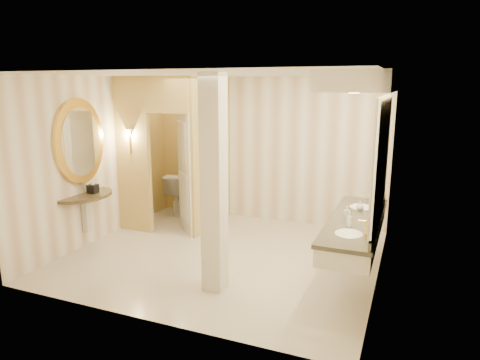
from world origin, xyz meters
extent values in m
plane|color=beige|center=(0.00, 0.00, 0.00)|extent=(4.50, 4.50, 0.00)
plane|color=silver|center=(0.00, 0.00, 2.70)|extent=(4.50, 4.50, 0.00)
cube|color=white|center=(0.00, 2.00, 1.35)|extent=(4.50, 0.02, 2.70)
cube|color=white|center=(0.00, -2.00, 1.35)|extent=(4.50, 0.02, 2.70)
cube|color=white|center=(-2.25, 0.00, 1.35)|extent=(0.02, 4.00, 2.70)
cube|color=white|center=(2.25, 0.00, 1.35)|extent=(0.02, 4.00, 2.70)
cube|color=#CFBB6C|center=(-0.80, 1.25, 1.35)|extent=(0.10, 1.50, 2.70)
cube|color=#CFBB6C|center=(-1.93, 0.50, 1.35)|extent=(0.65, 0.10, 2.70)
cube|color=#CFBB6C|center=(-1.20, 0.50, 2.40)|extent=(0.80, 0.10, 0.60)
cube|color=beige|center=(-1.08, 0.79, 1.05)|extent=(0.59, 0.61, 2.10)
cylinder|color=gold|center=(-1.93, 0.43, 1.55)|extent=(0.03, 0.03, 0.30)
cone|color=beige|center=(-1.93, 0.43, 1.75)|extent=(0.14, 0.14, 0.14)
cube|color=beige|center=(1.95, -0.17, 0.73)|extent=(0.60, 2.20, 0.24)
cube|color=black|center=(1.95, -0.17, 0.85)|extent=(0.64, 2.24, 0.05)
cube|color=black|center=(2.23, -0.17, 0.92)|extent=(0.03, 2.20, 0.10)
ellipsoid|color=white|center=(1.95, -0.77, 0.83)|extent=(0.40, 0.44, 0.15)
cylinder|color=gold|center=(2.15, -0.77, 0.96)|extent=(0.03, 0.03, 0.22)
ellipsoid|color=white|center=(1.95, 0.42, 0.83)|extent=(0.40, 0.44, 0.15)
cylinder|color=gold|center=(2.15, 0.42, 0.96)|extent=(0.03, 0.03, 0.22)
cube|color=white|center=(2.23, -0.17, 1.70)|extent=(0.03, 2.20, 1.40)
cube|color=beige|center=(1.95, -0.17, 2.59)|extent=(0.75, 2.40, 0.22)
cylinder|color=black|center=(-2.23, -0.46, 0.85)|extent=(1.02, 1.02, 0.05)
cube|color=beige|center=(-2.19, -0.46, 0.55)|extent=(0.10, 0.10, 0.60)
cylinder|color=gold|center=(-2.21, -0.46, 1.70)|extent=(0.07, 1.02, 1.02)
cylinder|color=white|center=(-2.17, -0.46, 1.70)|extent=(0.02, 0.82, 0.82)
cube|color=beige|center=(0.35, -1.02, 1.35)|extent=(0.26, 0.26, 2.70)
cube|color=black|center=(-2.09, -0.37, 0.95)|extent=(0.15, 0.15, 0.14)
imported|color=white|center=(-1.71, 1.75, 0.42)|extent=(0.57, 0.87, 0.84)
imported|color=beige|center=(1.83, -0.16, 0.95)|extent=(0.09, 0.09, 0.15)
imported|color=silver|center=(1.96, 0.23, 0.94)|extent=(0.13, 0.13, 0.13)
imported|color=#C6B28C|center=(1.92, -0.53, 0.97)|extent=(0.07, 0.07, 0.18)
camera|label=1|loc=(2.55, -5.59, 2.55)|focal=32.00mm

